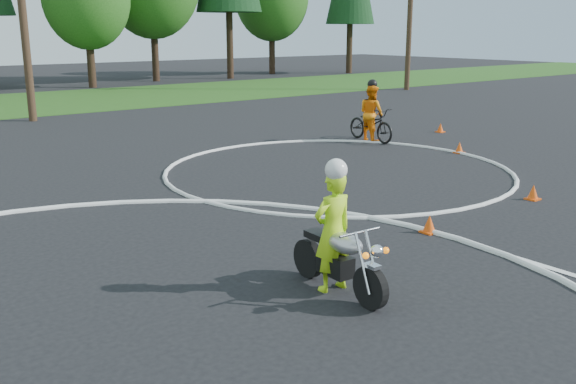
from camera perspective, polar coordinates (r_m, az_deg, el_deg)
course_markings at (r=8.93m, az=-7.59°, el=-6.90°), size 19.05×19.05×0.12m
primary_motorcycle at (r=8.02m, az=4.62°, el=-5.96°), size 0.61×1.75×0.92m
rider_primary_grp at (r=7.99m, az=4.03°, el=-3.18°), size 0.58×0.40×1.70m
rider_second_grp at (r=19.15m, az=7.41°, el=6.42°), size 0.82×1.93×1.81m
traffic_cones at (r=10.47m, az=13.21°, el=-3.23°), size 22.55×13.21×0.30m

